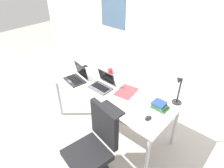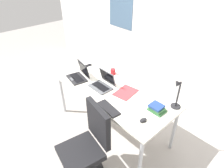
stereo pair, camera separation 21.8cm
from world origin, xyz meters
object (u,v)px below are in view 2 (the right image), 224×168
Objects in this scene: laptop_back_right at (103,84)px; office_chair at (87,150)px; desk_lamp at (177,95)px; book_stack at (157,108)px; coffee_mug at (113,72)px; laptop_far_corner at (79,75)px; computer_mouse at (143,120)px; cell_phone at (88,66)px; paper_folder_back_left at (126,92)px; external_keyboard at (109,108)px.

office_chair is at bearing -54.03° from laptop_back_right.
desk_lamp reaches higher than book_stack.
laptop_back_right is 0.37m from coffee_mug.
laptop_far_corner reaches higher than book_stack.
office_chair reaches higher than computer_mouse.
laptop_back_right is 0.91m from office_chair.
cell_phone is 0.72× the size of book_stack.
cell_phone is 0.44× the size of paper_folder_back_left.
computer_mouse is at bearing -103.14° from desk_lamp.
office_chair is (-0.34, -0.55, -0.36)m from computer_mouse.
desk_lamp is at bearing 55.29° from external_keyboard.
coffee_mug is 0.12× the size of office_chair.
cell_phone is at bearing 175.20° from computer_mouse.
coffee_mug reaches higher than cell_phone.
computer_mouse is 0.56m from paper_folder_back_left.
office_chair is at bearing -57.56° from coffee_mug.
office_chair is (0.90, -0.55, -0.39)m from laptop_far_corner.
paper_folder_back_left is at bearing 109.99° from external_keyboard.
paper_folder_back_left is 0.89m from office_chair.
paper_folder_back_left is 2.74× the size of coffee_mug.
paper_folder_back_left is at bearing -23.42° from coffee_mug.
laptop_back_right reaches higher than cell_phone.
external_keyboard is at bearing -46.45° from coffee_mug.
desk_lamp is 0.50m from computer_mouse.
external_keyboard is 0.34× the size of office_chair.
paper_folder_back_left is at bearing -0.26° from cell_phone.
paper_folder_back_left is (0.96, -0.08, -0.00)m from cell_phone.
office_chair is (1.12, -0.88, -0.35)m from cell_phone.
office_chair is (-0.34, -0.80, -0.38)m from book_stack.
laptop_back_right is (0.41, 0.11, -0.00)m from laptop_far_corner.
cell_phone is at bearing -166.20° from coffee_mug.
laptop_back_right is 0.94× the size of external_keyboard.
laptop_back_right is 1.63× the size of book_stack.
desk_lamp is 2.94× the size of cell_phone.
external_keyboard is at bearing 100.05° from office_chair.
book_stack reaches higher than cell_phone.
external_keyboard is (0.82, -0.14, -0.04)m from laptop_far_corner.
desk_lamp is 1.09m from coffee_mug.
paper_folder_back_left is (-0.09, 0.39, -0.01)m from external_keyboard.
office_chair reaches higher than coffee_mug.
computer_mouse is at bearing 25.36° from external_keyboard.
laptop_back_right is 0.35m from paper_folder_back_left.
office_chair is (0.64, -1.00, -0.39)m from coffee_mug.
office_chair is at bearing -112.71° from book_stack.
laptop_far_corner is 1.15× the size of paper_folder_back_left.
external_keyboard is 0.82m from coffee_mug.
office_chair is at bearing -114.05° from desk_lamp.
computer_mouse is at bearing -88.94° from book_stack.
coffee_mug is (-0.47, 0.20, 0.04)m from paper_folder_back_left.
computer_mouse is 0.71× the size of cell_phone.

